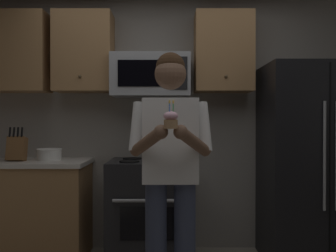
# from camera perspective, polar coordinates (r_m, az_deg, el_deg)

# --- Properties ---
(wall_back) EXTENTS (4.40, 0.10, 2.60)m
(wall_back) POSITION_cam_1_polar(r_m,az_deg,el_deg) (3.98, -0.23, 0.91)
(wall_back) COLOR gray
(wall_back) RESTS_ON ground
(oven_range) EXTENTS (0.76, 0.70, 0.93)m
(oven_range) POSITION_cam_1_polar(r_m,az_deg,el_deg) (3.68, -2.64, -12.21)
(oven_range) COLOR black
(oven_range) RESTS_ON ground
(microwave) EXTENTS (0.74, 0.41, 0.40)m
(microwave) POSITION_cam_1_polar(r_m,az_deg,el_deg) (3.74, -2.57, 7.38)
(microwave) COLOR #9EA0A5
(refrigerator) EXTENTS (0.90, 0.75, 1.80)m
(refrigerator) POSITION_cam_1_polar(r_m,az_deg,el_deg) (3.81, 20.58, -5.14)
(refrigerator) COLOR black
(refrigerator) RESTS_ON ground
(cabinet_row_upper) EXTENTS (2.78, 0.36, 0.76)m
(cabinet_row_upper) POSITION_cam_1_polar(r_m,az_deg,el_deg) (3.89, -11.17, 10.53)
(cabinet_row_upper) COLOR #9E7247
(counter_left) EXTENTS (1.44, 0.66, 0.92)m
(counter_left) POSITION_cam_1_polar(r_m,az_deg,el_deg) (3.98, -22.06, -11.28)
(counter_left) COLOR #9E7247
(counter_left) RESTS_ON ground
(knife_block) EXTENTS (0.16, 0.15, 0.32)m
(knife_block) POSITION_cam_1_polar(r_m,az_deg,el_deg) (3.83, -21.36, -3.09)
(knife_block) COLOR brown
(knife_block) RESTS_ON counter_left
(bowl_large_white) EXTENTS (0.23, 0.23, 0.11)m
(bowl_large_white) POSITION_cam_1_polar(r_m,az_deg,el_deg) (3.81, -17.08, -3.97)
(bowl_large_white) COLOR white
(bowl_large_white) RESTS_ON counter_left
(person) EXTENTS (0.60, 0.48, 1.76)m
(person) POSITION_cam_1_polar(r_m,az_deg,el_deg) (2.69, 0.33, -5.45)
(person) COLOR #383F59
(person) RESTS_ON ground
(cupcake) EXTENTS (0.09, 0.09, 0.17)m
(cupcake) POSITION_cam_1_polar(r_m,az_deg,el_deg) (2.34, 0.38, 0.97)
(cupcake) COLOR #A87F56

